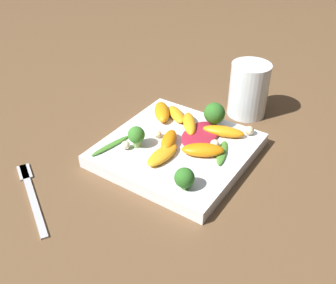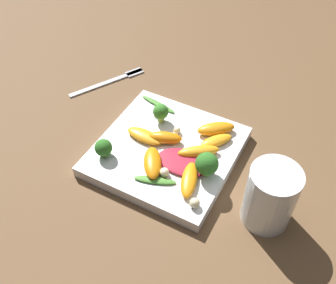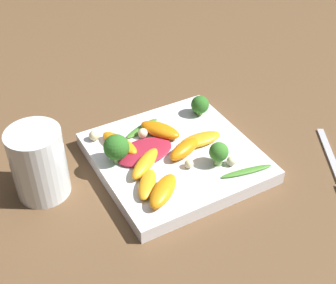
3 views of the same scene
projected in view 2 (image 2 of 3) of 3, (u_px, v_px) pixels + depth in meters
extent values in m
plane|color=brown|center=(167.00, 156.00, 0.75)|extent=(2.40, 2.40, 0.00)
cube|color=white|center=(167.00, 151.00, 0.74)|extent=(0.25, 0.25, 0.02)
cylinder|color=white|center=(270.00, 197.00, 0.62)|extent=(0.08, 0.08, 0.11)
cube|color=#B2B2B7|center=(107.00, 82.00, 0.90)|extent=(0.16, 0.10, 0.01)
cube|color=#B2B2B7|center=(134.00, 72.00, 0.92)|extent=(0.05, 0.04, 0.01)
ellipsoid|color=maroon|center=(183.00, 162.00, 0.70)|extent=(0.07, 0.10, 0.01)
ellipsoid|color=orange|center=(155.00, 164.00, 0.69)|extent=(0.08, 0.06, 0.02)
ellipsoid|color=orange|center=(216.00, 141.00, 0.73)|extent=(0.07, 0.06, 0.01)
ellipsoid|color=orange|center=(198.00, 151.00, 0.71)|extent=(0.06, 0.08, 0.02)
ellipsoid|color=orange|center=(189.00, 180.00, 0.67)|extent=(0.08, 0.05, 0.02)
ellipsoid|color=orange|center=(165.00, 138.00, 0.73)|extent=(0.05, 0.07, 0.02)
ellipsoid|color=orange|center=(145.00, 136.00, 0.74)|extent=(0.03, 0.08, 0.01)
ellipsoid|color=orange|center=(216.00, 129.00, 0.75)|extent=(0.07, 0.07, 0.02)
cylinder|color=#84AD5B|center=(206.00, 171.00, 0.68)|extent=(0.01, 0.01, 0.02)
sphere|color=#2D6B23|center=(207.00, 164.00, 0.67)|extent=(0.04, 0.04, 0.04)
cylinder|color=#84AD5B|center=(161.00, 118.00, 0.77)|extent=(0.01, 0.01, 0.02)
sphere|color=#387A28|center=(161.00, 111.00, 0.76)|extent=(0.03, 0.03, 0.03)
cylinder|color=#84AD5B|center=(104.00, 153.00, 0.71)|extent=(0.01, 0.01, 0.01)
sphere|color=#2D6B23|center=(103.00, 148.00, 0.70)|extent=(0.03, 0.03, 0.03)
ellipsoid|color=#47842D|center=(155.00, 180.00, 0.68)|extent=(0.04, 0.07, 0.01)
ellipsoid|color=#47842D|center=(158.00, 104.00, 0.81)|extent=(0.03, 0.09, 0.01)
sphere|color=beige|center=(179.00, 131.00, 0.75)|extent=(0.01, 0.01, 0.01)
sphere|color=beige|center=(164.00, 172.00, 0.68)|extent=(0.02, 0.02, 0.02)
sphere|color=beige|center=(156.00, 111.00, 0.79)|extent=(0.02, 0.02, 0.02)
sphere|color=beige|center=(195.00, 203.00, 0.64)|extent=(0.02, 0.02, 0.02)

